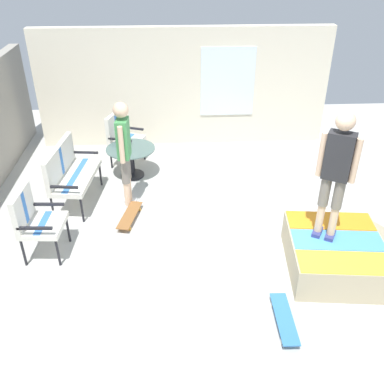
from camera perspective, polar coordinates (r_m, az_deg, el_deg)
name	(u,v)px	position (r m, az deg, el deg)	size (l,w,h in m)	color
ground_plane	(228,250)	(6.38, 4.82, -7.71)	(12.00, 12.00, 0.10)	#B2B2AD
house_facade	(184,88)	(9.14, -1.04, 13.70)	(0.23, 6.00, 2.42)	beige
skate_ramp	(337,254)	(6.16, 18.69, -7.80)	(1.52, 1.97, 0.47)	tan
patio_bench	(68,170)	(7.35, -16.12, 2.88)	(1.31, 0.69, 1.02)	black
patio_chair_near_house	(121,134)	(8.49, -9.41, 7.56)	(0.77, 0.73, 1.02)	black
patio_chair_by_wall	(33,217)	(6.26, -20.32, -3.18)	(0.65, 0.59, 1.02)	black
patio_table	(131,156)	(8.05, -8.09, 4.71)	(0.90, 0.90, 0.57)	black
person_watching	(124,147)	(6.85, -9.03, 5.89)	(0.48, 0.26, 1.80)	silver
person_skater	(337,168)	(5.52, 18.66, 3.10)	(0.35, 0.43, 1.74)	navy
skateboard_by_bench	(130,215)	(6.93, -8.26, -3.09)	(0.82, 0.38, 0.10)	brown
skateboard_spare	(284,319)	(5.33, 12.16, -16.11)	(0.80, 0.22, 0.10)	#3372B2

